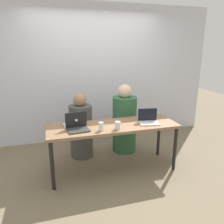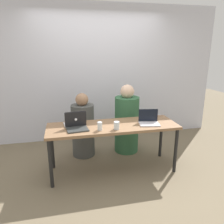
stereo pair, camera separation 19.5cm
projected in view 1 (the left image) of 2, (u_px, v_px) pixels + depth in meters
name	position (u px, v px, depth m)	size (l,w,h in m)	color
ground_plane	(113.00, 169.00, 3.39)	(12.00, 12.00, 0.00)	#70624B
back_wall	(93.00, 74.00, 4.33)	(4.93, 0.10, 2.64)	silver
desk	(113.00, 129.00, 3.20)	(1.90, 0.62, 0.73)	#856142
person_on_left	(81.00, 129.00, 3.71)	(0.42, 0.42, 1.10)	#454744
person_on_right	(124.00, 122.00, 3.90)	(0.51, 0.51, 1.22)	#30603D
laptop_front_left	(77.00, 126.00, 2.99)	(0.31, 0.28, 0.23)	#363838
laptop_back_left	(75.00, 123.00, 3.11)	(0.33, 0.28, 0.22)	#B5B6BA
laptop_front_right	(148.00, 120.00, 3.26)	(0.32, 0.26, 0.21)	silver
water_glass_left	(101.00, 127.00, 2.96)	(0.07, 0.07, 0.12)	white
water_glass_center	(118.00, 126.00, 3.00)	(0.08, 0.08, 0.11)	silver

